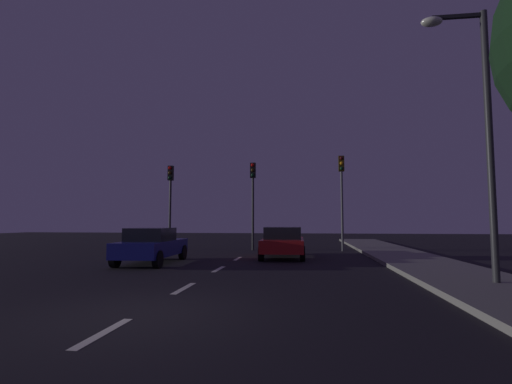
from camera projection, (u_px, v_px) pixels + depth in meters
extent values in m
plane|color=black|center=(222.00, 267.00, 13.76)|extent=(80.00, 80.00, 0.00)
cube|color=gray|center=(437.00, 268.00, 12.80)|extent=(3.00, 40.00, 0.15)
cube|color=silver|center=(104.00, 333.00, 5.66)|extent=(0.16, 1.60, 0.01)
cube|color=silver|center=(184.00, 288.00, 9.41)|extent=(0.16, 1.60, 0.01)
cube|color=silver|center=(219.00, 269.00, 13.17)|extent=(0.16, 1.60, 0.01)
cube|color=silver|center=(238.00, 259.00, 16.92)|extent=(0.16, 1.60, 0.01)
cylinder|color=#2D2D30|center=(170.00, 207.00, 22.77)|extent=(0.14, 0.14, 5.08)
cube|color=black|center=(171.00, 173.00, 22.93)|extent=(0.32, 0.24, 0.90)
sphere|color=red|center=(170.00, 168.00, 22.80)|extent=(0.20, 0.20, 0.20)
sphere|color=#3F2D0C|center=(170.00, 173.00, 22.77)|extent=(0.20, 0.20, 0.20)
sphere|color=#0C3319|center=(170.00, 178.00, 22.75)|extent=(0.20, 0.20, 0.20)
cylinder|color=#2D2D30|center=(253.00, 206.00, 22.11)|extent=(0.14, 0.14, 5.16)
cube|color=black|center=(253.00, 170.00, 22.28)|extent=(0.32, 0.24, 0.90)
sphere|color=red|center=(253.00, 165.00, 22.14)|extent=(0.20, 0.20, 0.20)
sphere|color=#3F2D0C|center=(253.00, 170.00, 22.12)|extent=(0.20, 0.20, 0.20)
sphere|color=#0C3319|center=(253.00, 175.00, 22.10)|extent=(0.20, 0.20, 0.20)
cylinder|color=#4C4C51|center=(342.00, 203.00, 21.46)|extent=(0.14, 0.14, 5.46)
cube|color=#382D0C|center=(341.00, 164.00, 21.64)|extent=(0.32, 0.24, 0.90)
sphere|color=#3F0C0C|center=(341.00, 158.00, 21.50)|extent=(0.20, 0.20, 0.20)
sphere|color=orange|center=(342.00, 163.00, 21.48)|extent=(0.20, 0.20, 0.20)
sphere|color=#0C3319|center=(342.00, 168.00, 21.46)|extent=(0.20, 0.20, 0.20)
cube|color=#B21919|center=(283.00, 245.00, 17.51)|extent=(1.93, 4.43, 0.56)
cube|color=black|center=(283.00, 233.00, 17.34)|extent=(1.67, 2.01, 0.54)
cylinder|color=black|center=(268.00, 248.00, 19.23)|extent=(0.23, 0.64, 0.64)
cylinder|color=black|center=(302.00, 248.00, 19.03)|extent=(0.23, 0.64, 0.64)
cylinder|color=black|center=(261.00, 253.00, 15.96)|extent=(0.23, 0.64, 0.64)
cylinder|color=black|center=(302.00, 254.00, 15.75)|extent=(0.23, 0.64, 0.64)
cube|color=navy|center=(152.00, 248.00, 15.09)|extent=(1.86, 4.26, 0.59)
cube|color=black|center=(151.00, 234.00, 14.93)|extent=(1.58, 1.94, 0.51)
cylinder|color=black|center=(148.00, 252.00, 16.68)|extent=(0.24, 0.65, 0.64)
cylinder|color=black|center=(183.00, 252.00, 16.53)|extent=(0.24, 0.65, 0.64)
cylinder|color=black|center=(115.00, 259.00, 13.60)|extent=(0.24, 0.65, 0.64)
cylinder|color=black|center=(158.00, 259.00, 13.45)|extent=(0.24, 0.65, 0.64)
cylinder|color=#2D2D30|center=(490.00, 146.00, 9.68)|extent=(0.18, 0.18, 7.26)
cube|color=black|center=(457.00, 17.00, 10.04)|extent=(1.31, 0.10, 0.10)
ellipsoid|color=silver|center=(432.00, 22.00, 10.12)|extent=(0.56, 0.36, 0.24)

